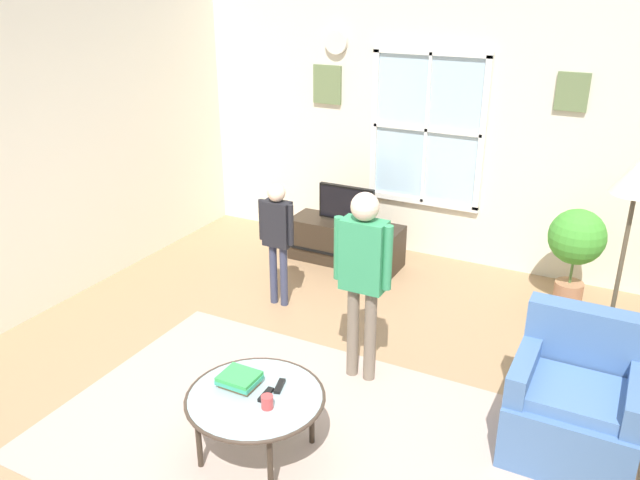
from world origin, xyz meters
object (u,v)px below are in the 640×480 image
object	(u,v)px
armchair	(575,404)
book_stack	(239,380)
tv_stand	(346,242)
person_black_shirt	(277,231)
person_green_shirt	(363,266)
coffee_table	(255,399)
floor_lamp	(633,203)
remote_near_books	(280,386)
cup	(267,402)
remote_near_cup	(266,395)
television	(346,204)
potted_plant_by_window	(576,243)

from	to	relation	value
armchair	book_stack	xyz separation A→B (m)	(-1.87, -0.92, 0.15)
tv_stand	person_black_shirt	xyz separation A→B (m)	(-0.15, -1.11, 0.50)
armchair	person_green_shirt	world-z (taller)	person_green_shirt
tv_stand	person_green_shirt	size ratio (longest dim) A/B	0.81
armchair	person_green_shirt	xyz separation A→B (m)	(-1.50, 0.11, 0.58)
coffee_table	person_green_shirt	size ratio (longest dim) A/B	0.59
person_black_shirt	coffee_table	bearing A→B (deg)	-63.17
person_black_shirt	armchair	bearing A→B (deg)	-17.42
tv_stand	coffee_table	bearing A→B (deg)	-75.32
floor_lamp	book_stack	bearing A→B (deg)	-141.26
armchair	remote_near_books	world-z (taller)	armchair
tv_stand	armchair	distance (m)	3.15
floor_lamp	tv_stand	bearing A→B (deg)	153.66
book_stack	remote_near_books	distance (m)	0.25
cup	person_black_shirt	size ratio (longest dim) A/B	0.07
remote_near_cup	floor_lamp	distance (m)	2.59
coffee_table	cup	bearing A→B (deg)	-26.57
person_green_shirt	floor_lamp	size ratio (longest dim) A/B	0.83
tv_stand	armchair	bearing A→B (deg)	-37.97
coffee_table	person_green_shirt	bearing A→B (deg)	78.25
television	remote_near_cup	size ratio (longest dim) A/B	4.23
armchair	potted_plant_by_window	distance (m)	2.06
cup	person_green_shirt	distance (m)	1.22
armchair	potted_plant_by_window	xyz separation A→B (m)	(-0.29, 2.02, 0.28)
potted_plant_by_window	armchair	bearing A→B (deg)	-81.78
television	book_stack	size ratio (longest dim) A/B	2.51
remote_near_cup	person_black_shirt	distance (m)	2.03
television	person_green_shirt	size ratio (longest dim) A/B	0.41
television	book_stack	distance (m)	2.92
remote_near_books	potted_plant_by_window	size ratio (longest dim) A/B	0.15
cup	remote_near_cup	size ratio (longest dim) A/B	0.59
remote_near_books	remote_near_cup	size ratio (longest dim) A/B	1.00
floor_lamp	television	bearing A→B (deg)	153.71
cup	person_green_shirt	size ratio (longest dim) A/B	0.06
book_stack	remote_near_books	size ratio (longest dim) A/B	1.68
television	remote_near_books	size ratio (longest dim) A/B	4.23
potted_plant_by_window	cup	bearing A→B (deg)	-113.14
cup	person_black_shirt	world-z (taller)	person_black_shirt
book_stack	floor_lamp	xyz separation A→B (m)	(1.97, 1.58, 0.98)
tv_stand	remote_near_cup	bearing A→B (deg)	-74.11
remote_near_cup	coffee_table	bearing A→B (deg)	-153.49
cup	person_green_shirt	bearing A→B (deg)	85.03
armchair	cup	bearing A→B (deg)	-147.16
armchair	potted_plant_by_window	bearing A→B (deg)	98.22
coffee_table	television	bearing A→B (deg)	104.69
book_stack	cup	xyz separation A→B (m)	(0.27, -0.11, -0.00)
remote_near_cup	person_green_shirt	size ratio (longest dim) A/B	0.10
television	tv_stand	bearing A→B (deg)	90.00
armchair	floor_lamp	distance (m)	1.31
armchair	floor_lamp	size ratio (longest dim) A/B	0.50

